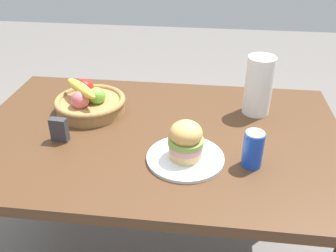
% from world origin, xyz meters
% --- Properties ---
extents(dining_table, '(1.40, 0.90, 0.75)m').
position_xyz_m(dining_table, '(0.00, 0.00, 0.65)').
color(dining_table, '#4C301C').
rests_on(dining_table, ground_plane).
extents(plate, '(0.26, 0.26, 0.01)m').
position_xyz_m(plate, '(0.12, -0.16, 0.76)').
color(plate, white).
rests_on(plate, dining_table).
extents(sandwich, '(0.12, 0.12, 0.13)m').
position_xyz_m(sandwich, '(0.12, -0.16, 0.83)').
color(sandwich, '#E5BC75').
rests_on(sandwich, plate).
extents(soda_can, '(0.07, 0.07, 0.13)m').
position_xyz_m(soda_can, '(0.34, -0.16, 0.81)').
color(soda_can, blue).
rests_on(soda_can, dining_table).
extents(fruit_basket, '(0.29, 0.29, 0.14)m').
position_xyz_m(fruit_basket, '(-0.30, 0.13, 0.79)').
color(fruit_basket, '#9E7542').
rests_on(fruit_basket, dining_table).
extents(paper_towel_roll, '(0.11, 0.11, 0.24)m').
position_xyz_m(paper_towel_roll, '(0.38, 0.21, 0.87)').
color(paper_towel_roll, white).
rests_on(paper_towel_roll, dining_table).
extents(napkin_holder, '(0.06, 0.03, 0.09)m').
position_xyz_m(napkin_holder, '(-0.34, -0.10, 0.80)').
color(napkin_holder, '#333338').
rests_on(napkin_holder, dining_table).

